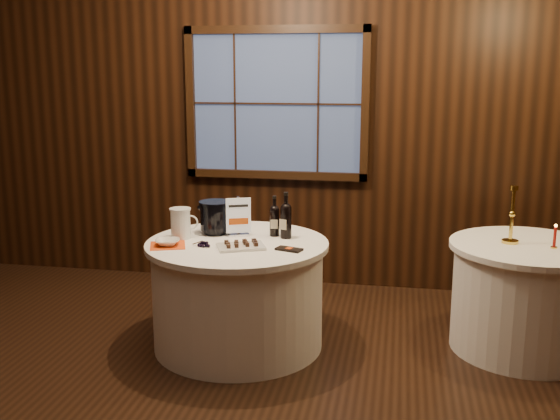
% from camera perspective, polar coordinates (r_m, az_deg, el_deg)
% --- Properties ---
extents(ground, '(6.00, 6.00, 0.00)m').
position_cam_1_polar(ground, '(3.99, -7.28, -17.27)').
color(ground, black).
rests_on(ground, ground).
extents(back_wall, '(6.00, 0.10, 3.00)m').
position_cam_1_polar(back_wall, '(5.89, -0.28, 8.24)').
color(back_wall, black).
rests_on(back_wall, ground).
extents(main_table, '(1.28, 1.28, 0.77)m').
position_cam_1_polar(main_table, '(4.70, -3.69, -7.28)').
color(main_table, white).
rests_on(main_table, ground).
extents(side_table, '(1.08, 1.08, 0.77)m').
position_cam_1_polar(side_table, '(4.93, 20.58, -7.10)').
color(side_table, white).
rests_on(side_table, ground).
extents(sign_stand, '(0.17, 0.14, 0.29)m').
position_cam_1_polar(sign_stand, '(4.72, -3.67, -1.10)').
color(sign_stand, silver).
rests_on(sign_stand, main_table).
extents(port_bottle_left, '(0.07, 0.08, 0.29)m').
position_cam_1_polar(port_bottle_left, '(4.71, -0.48, -0.75)').
color(port_bottle_left, black).
rests_on(port_bottle_left, main_table).
extents(port_bottle_right, '(0.08, 0.09, 0.33)m').
position_cam_1_polar(port_bottle_right, '(4.64, 0.52, -0.73)').
color(port_bottle_right, black).
rests_on(port_bottle_right, main_table).
extents(ice_bucket, '(0.24, 0.24, 0.24)m').
position_cam_1_polar(ice_bucket, '(4.80, -5.65, -0.57)').
color(ice_bucket, black).
rests_on(ice_bucket, main_table).
extents(chocolate_plate, '(0.37, 0.31, 0.04)m').
position_cam_1_polar(chocolate_plate, '(4.42, -3.43, -3.09)').
color(chocolate_plate, silver).
rests_on(chocolate_plate, main_table).
extents(chocolate_box, '(0.19, 0.14, 0.01)m').
position_cam_1_polar(chocolate_box, '(4.36, 0.79, -3.44)').
color(chocolate_box, black).
rests_on(chocolate_box, main_table).
extents(grape_bunch, '(0.15, 0.09, 0.04)m').
position_cam_1_polar(grape_bunch, '(4.49, -6.58, -2.94)').
color(grape_bunch, black).
rests_on(grape_bunch, main_table).
extents(glass_pitcher, '(0.20, 0.15, 0.22)m').
position_cam_1_polar(glass_pitcher, '(4.70, -8.63, -1.14)').
color(glass_pitcher, white).
rests_on(glass_pitcher, main_table).
extents(orange_napkin, '(0.30, 0.30, 0.00)m').
position_cam_1_polar(orange_napkin, '(4.54, -9.75, -3.06)').
color(orange_napkin, '#EA4B13').
rests_on(orange_napkin, main_table).
extents(cracker_bowl, '(0.20, 0.20, 0.04)m').
position_cam_1_polar(cracker_bowl, '(4.54, -9.76, -2.79)').
color(cracker_bowl, silver).
rests_on(cracker_bowl, orange_napkin).
extents(brass_candlestick, '(0.11, 0.11, 0.40)m').
position_cam_1_polar(brass_candlestick, '(4.79, 19.51, -1.03)').
color(brass_candlestick, gold).
rests_on(brass_candlestick, side_table).
extents(red_candle, '(0.05, 0.05, 0.17)m').
position_cam_1_polar(red_candle, '(4.77, 22.80, -2.32)').
color(red_candle, gold).
rests_on(red_candle, side_table).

